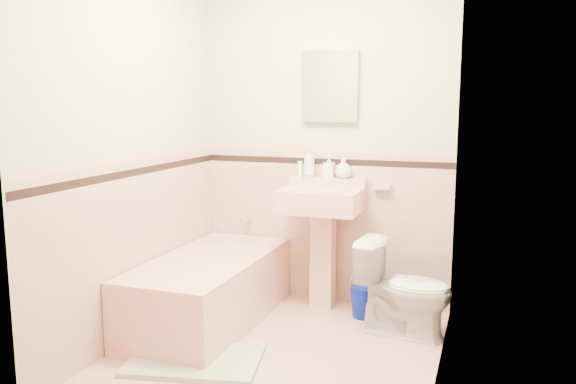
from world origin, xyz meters
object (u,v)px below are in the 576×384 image
(bathtub, at_px, (209,292))
(soap_bottle_left, at_px, (309,162))
(medicine_cabinet, at_px, (330,86))
(sink, at_px, (321,250))
(soap_bottle_right, at_px, (343,168))
(shoe, at_px, (198,353))
(soap_bottle_mid, at_px, (329,167))
(toilet, at_px, (405,289))
(bucket, at_px, (365,301))

(bathtub, bearing_deg, soap_bottle_left, 53.40)
(medicine_cabinet, bearing_deg, sink, -90.00)
(soap_bottle_right, bearing_deg, shoe, -113.35)
(sink, bearing_deg, medicine_cabinet, 90.00)
(soap_bottle_left, bearing_deg, shoe, -102.63)
(soap_bottle_mid, distance_m, shoe, 1.74)
(toilet, bearing_deg, bathtub, 107.11)
(soap_bottle_mid, relative_size, toilet, 0.26)
(sink, distance_m, medicine_cabinet, 1.25)
(bathtub, relative_size, toilet, 2.31)
(medicine_cabinet, bearing_deg, soap_bottle_right, -13.83)
(bathtub, height_order, sink, sink)
(soap_bottle_left, relative_size, soap_bottle_right, 1.45)
(soap_bottle_left, bearing_deg, bathtub, -126.60)
(sink, height_order, shoe, sink)
(soap_bottle_mid, bearing_deg, bucket, -33.10)
(bathtub, xyz_separation_m, soap_bottle_mid, (0.69, 0.71, 0.86))
(sink, bearing_deg, bathtub, -142.07)
(sink, xyz_separation_m, soap_bottle_right, (0.12, 0.18, 0.61))
(medicine_cabinet, relative_size, toilet, 0.84)
(bucket, bearing_deg, soap_bottle_mid, 146.90)
(shoe, bearing_deg, bucket, 77.64)
(sink, xyz_separation_m, soap_bottle_mid, (0.01, 0.18, 0.62))
(bathtub, distance_m, bucket, 1.15)
(bathtub, bearing_deg, sink, 37.93)
(sink, height_order, toilet, sink)
(sink, relative_size, soap_bottle_mid, 5.47)
(bathtub, xyz_separation_m, bucket, (1.04, 0.48, -0.11))
(toilet, bearing_deg, shoe, 134.22)
(toilet, bearing_deg, sink, 73.94)
(soap_bottle_right, height_order, toilet, soap_bottle_right)
(sink, bearing_deg, toilet, -23.16)
(medicine_cabinet, distance_m, bucket, 1.64)
(bathtub, relative_size, sink, 1.60)
(sink, xyz_separation_m, bucket, (0.36, -0.05, -0.35))
(medicine_cabinet, height_order, soap_bottle_mid, medicine_cabinet)
(bucket, xyz_separation_m, shoe, (-0.81, -1.09, -0.06))
(soap_bottle_left, bearing_deg, medicine_cabinet, 11.11)
(sink, distance_m, soap_bottle_right, 0.65)
(soap_bottle_left, distance_m, soap_bottle_mid, 0.16)
(soap_bottle_left, distance_m, bucket, 1.15)
(soap_bottle_mid, xyz_separation_m, toilet, (0.67, -0.47, -0.76))
(sink, height_order, soap_bottle_left, soap_bottle_left)
(bucket, bearing_deg, shoe, -126.64)
(toilet, bearing_deg, bucket, 60.04)
(soap_bottle_mid, bearing_deg, sink, -92.26)
(sink, distance_m, bucket, 0.51)
(medicine_cabinet, distance_m, toilet, 1.61)
(sink, height_order, medicine_cabinet, medicine_cabinet)
(soap_bottle_mid, bearing_deg, soap_bottle_left, 180.00)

